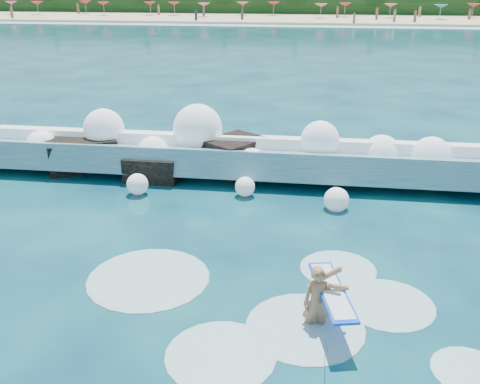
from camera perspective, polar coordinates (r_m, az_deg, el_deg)
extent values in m
plane|color=#07223E|center=(13.52, -7.56, -7.56)|extent=(200.00, 200.00, 0.00)
cube|color=tan|center=(89.57, 6.13, 17.90)|extent=(140.00, 20.00, 0.40)
cube|color=silver|center=(78.63, 5.78, 17.22)|extent=(140.00, 5.00, 0.08)
cube|color=black|center=(99.42, 6.43, 19.63)|extent=(140.00, 4.00, 5.00)
cube|color=teal|center=(19.05, -0.92, 3.21)|extent=(18.97, 2.89, 1.58)
cube|color=silver|center=(19.65, -0.57, 5.26)|extent=(18.97, 1.34, 0.74)
cube|color=black|center=(20.70, -16.57, 3.78)|extent=(3.01, 2.81, 1.31)
cube|color=black|center=(18.98, -9.21, 2.46)|extent=(1.83, 1.43, 1.01)
cube|color=black|center=(19.46, -0.57, 3.69)|extent=(2.49, 2.58, 1.41)
imported|color=#A26F4B|center=(11.09, 8.22, -11.66)|extent=(0.64, 0.47, 1.61)
cube|color=blue|center=(10.99, 9.78, -10.38)|extent=(0.99, 2.26, 0.06)
cube|color=white|center=(10.98, 9.79, -10.32)|extent=(0.86, 2.06, 0.06)
cylinder|color=black|center=(10.16, 9.20, -15.83)|extent=(0.01, 0.91, 0.43)
sphere|color=white|center=(21.08, -20.41, 4.63)|extent=(1.13, 1.13, 1.13)
sphere|color=white|center=(20.59, -14.31, 6.55)|extent=(1.50, 1.50, 1.50)
sphere|color=white|center=(19.55, -9.22, 4.23)|extent=(1.14, 1.14, 1.14)
sphere|color=white|center=(19.71, -4.53, 6.74)|extent=(1.81, 1.81, 1.81)
sphere|color=white|center=(18.44, 1.29, 3.12)|extent=(1.03, 1.03, 1.03)
sphere|color=white|center=(18.95, 8.53, 5.51)|extent=(1.35, 1.35, 1.35)
sphere|color=white|center=(19.39, 14.83, 3.98)|extent=(1.33, 1.33, 1.33)
sphere|color=white|center=(19.25, 19.70, 3.62)|extent=(1.33, 1.33, 1.33)
sphere|color=white|center=(17.66, -10.88, 0.82)|extent=(0.71, 0.71, 0.71)
sphere|color=white|center=(17.22, 0.53, 0.57)|extent=(0.65, 0.65, 0.65)
sphere|color=white|center=(16.53, 10.24, -0.83)|extent=(0.77, 0.77, 0.77)
ellipsoid|color=silver|center=(11.31, 6.96, -14.09)|extent=(2.47, 2.47, 0.12)
ellipsoid|color=silver|center=(10.55, -2.08, -17.00)|extent=(2.16, 2.16, 0.11)
ellipsoid|color=silver|center=(12.33, 15.43, -11.44)|extent=(2.08, 2.08, 0.10)
ellipsoid|color=silver|center=(12.98, -9.73, -9.06)|extent=(2.94, 2.94, 0.15)
ellipsoid|color=silver|center=(13.40, 10.42, -8.05)|extent=(1.88, 1.88, 0.09)
ellipsoid|color=silver|center=(11.02, 23.41, -17.19)|extent=(1.44, 1.44, 0.07)
cone|color=#CC3C5E|center=(103.87, -23.23, 18.06)|extent=(2.00, 2.00, 0.50)
cone|color=red|center=(101.75, -20.85, 18.33)|extent=(2.00, 2.00, 0.50)
cone|color=red|center=(101.42, -16.18, 18.86)|extent=(2.00, 2.00, 0.50)
cone|color=red|center=(96.50, -14.37, 18.90)|extent=(2.00, 2.00, 0.50)
cone|color=red|center=(95.40, -9.58, 19.22)|extent=(2.00, 2.00, 0.50)
cone|color=red|center=(94.46, -7.05, 19.33)|extent=(2.00, 2.00, 0.50)
cone|color=#CC3C5E|center=(90.76, -3.89, 19.33)|extent=(2.00, 2.00, 0.50)
cone|color=#CC3C5E|center=(93.73, 0.29, 19.46)|extent=(2.00, 2.00, 0.50)
cone|color=red|center=(94.05, 3.62, 19.43)|extent=(2.00, 2.00, 0.50)
cone|color=#CC3C5E|center=(89.16, 8.65, 19.09)|extent=(2.00, 2.00, 0.50)
cone|color=red|center=(92.22, 11.16, 19.03)|extent=(2.00, 2.00, 0.50)
cone|color=#CC3C5E|center=(91.26, 15.76, 18.62)|extent=(2.00, 2.00, 0.50)
cone|color=#127461|center=(90.75, 20.65, 18.05)|extent=(2.00, 2.00, 0.50)
cone|color=red|center=(95.74, 23.66, 17.79)|extent=(2.00, 2.00, 0.50)
cube|color=#3F332D|center=(86.39, -2.67, 18.51)|extent=(0.35, 0.22, 1.59)
cube|color=#262633|center=(83.07, 11.33, 17.93)|extent=(0.35, 0.22, 1.43)
cube|color=#3F332D|center=(108.05, -24.01, 17.44)|extent=(0.35, 0.22, 1.49)
cube|color=#8C664C|center=(95.19, -19.23, 17.66)|extent=(0.35, 0.22, 1.41)
cube|color=brown|center=(95.03, 23.17, 17.14)|extent=(0.35, 0.22, 1.44)
cube|color=#8C664C|center=(93.07, 1.71, 18.75)|extent=(0.35, 0.22, 1.49)
cube|color=#262633|center=(83.72, 24.01, 16.33)|extent=(0.35, 0.22, 1.40)
cube|color=brown|center=(88.83, 4.90, 18.55)|extent=(0.35, 0.22, 1.56)
cube|color=#8C664C|center=(88.42, -15.26, 17.81)|extent=(0.35, 0.22, 1.35)
cube|color=#262633|center=(82.30, 8.54, 18.08)|extent=(0.35, 0.22, 1.46)
cube|color=#3F332D|center=(90.16, 14.69, 17.96)|extent=(0.35, 0.22, 1.43)
cube|color=#8C664C|center=(88.90, -0.30, 18.60)|extent=(0.35, 0.22, 1.49)
cube|color=#262633|center=(86.84, 2.90, 18.48)|extent=(0.35, 0.22, 1.44)
cube|color=brown|center=(83.71, -8.18, 18.00)|extent=(0.35, 0.22, 1.62)
cube|color=#3F332D|center=(91.04, -16.19, 17.88)|extent=(0.35, 0.22, 1.52)
cube|color=#8C664C|center=(91.75, -2.62, 18.71)|extent=(0.35, 0.22, 1.54)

